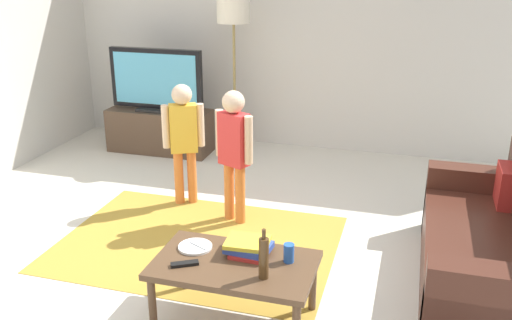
% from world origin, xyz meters
% --- Properties ---
extents(ground, '(7.80, 7.80, 0.00)m').
position_xyz_m(ground, '(0.00, 0.00, 0.00)').
color(ground, beige).
extents(wall_back, '(6.00, 0.12, 2.70)m').
position_xyz_m(wall_back, '(0.00, 3.00, 1.35)').
color(wall_back, silver).
rests_on(wall_back, ground).
extents(area_rug, '(2.20, 1.60, 0.01)m').
position_xyz_m(area_rug, '(-0.40, 0.29, 0.00)').
color(area_rug, '#B28C33').
rests_on(area_rug, ground).
extents(tv_stand, '(1.20, 0.44, 0.50)m').
position_xyz_m(tv_stand, '(-1.67, 2.30, 0.24)').
color(tv_stand, '#4C3828').
rests_on(tv_stand, ground).
extents(tv, '(1.10, 0.28, 0.71)m').
position_xyz_m(tv, '(-1.67, 2.28, 0.85)').
color(tv, black).
rests_on(tv, tv_stand).
extents(couch, '(0.80, 1.80, 0.86)m').
position_xyz_m(couch, '(1.82, 0.25, 0.29)').
color(couch, '#472319').
rests_on(couch, ground).
extents(floor_lamp, '(0.36, 0.36, 1.78)m').
position_xyz_m(floor_lamp, '(-0.79, 2.45, 1.54)').
color(floor_lamp, '#262626').
rests_on(floor_lamp, ground).
extents(child_near_tv, '(0.35, 0.23, 1.13)m').
position_xyz_m(child_near_tv, '(-0.80, 1.01, 0.68)').
color(child_near_tv, orange).
rests_on(child_near_tv, ground).
extents(child_center, '(0.37, 0.22, 1.16)m').
position_xyz_m(child_center, '(-0.24, 0.77, 0.70)').
color(child_center, orange).
rests_on(child_center, ground).
extents(coffee_table, '(1.00, 0.60, 0.42)m').
position_xyz_m(coffee_table, '(0.21, -0.59, 0.37)').
color(coffee_table, '#513823').
rests_on(coffee_table, ground).
extents(book_stack, '(0.30, 0.24, 0.09)m').
position_xyz_m(book_stack, '(0.26, -0.47, 0.47)').
color(book_stack, red).
rests_on(book_stack, coffee_table).
extents(bottle, '(0.06, 0.06, 0.32)m').
position_xyz_m(bottle, '(0.43, -0.71, 0.55)').
color(bottle, '#4C3319').
rests_on(bottle, coffee_table).
extents(tv_remote, '(0.17, 0.13, 0.02)m').
position_xyz_m(tv_remote, '(-0.07, -0.71, 0.43)').
color(tv_remote, black).
rests_on(tv_remote, coffee_table).
extents(soda_can, '(0.07, 0.07, 0.12)m').
position_xyz_m(soda_can, '(0.53, -0.49, 0.48)').
color(soda_can, '#2659B2').
rests_on(soda_can, coffee_table).
extents(plate, '(0.22, 0.22, 0.02)m').
position_xyz_m(plate, '(-0.09, -0.49, 0.43)').
color(plate, white).
rests_on(plate, coffee_table).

